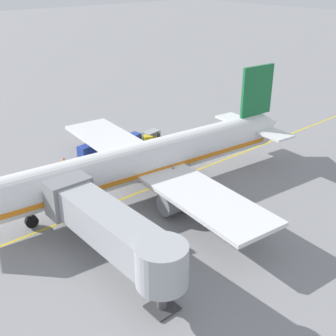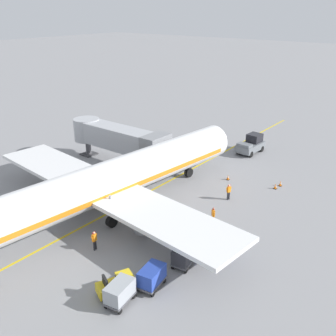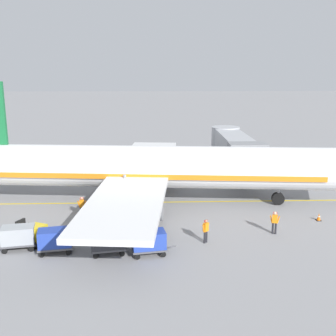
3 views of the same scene
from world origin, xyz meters
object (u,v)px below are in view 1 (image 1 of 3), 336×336
parked_airliner (145,161)px  baggage_cart_tail_end (152,136)px  baggage_tug_lead (152,140)px  baggage_cart_front (87,150)px  jet_bridge (112,228)px  ground_crew_wing_walker (163,157)px  ground_crew_marshaller (64,164)px  baggage_cart_second_in_train (107,145)px  baggage_cart_third_in_train (132,139)px  ground_crew_loader (24,183)px

parked_airliner → baggage_cart_tail_end: 13.02m
parked_airliner → baggage_cart_tail_end: (9.61, -8.49, -2.24)m
baggage_tug_lead → baggage_cart_front: baggage_tug_lead is taller
jet_bridge → ground_crew_wing_walker: jet_bridge is taller
baggage_cart_tail_end → ground_crew_marshaller: 12.50m
parked_airliner → baggage_cart_front: parked_airliner is taller
jet_bridge → baggage_cart_tail_end: size_ratio=4.82×
baggage_cart_second_in_train → parked_airliner: bearing=166.7°
baggage_cart_front → baggage_cart_third_in_train: same height
jet_bridge → ground_crew_loader: size_ratio=8.48×
parked_airliner → baggage_cart_third_in_train: bearing=-30.2°
ground_crew_wing_walker → ground_crew_loader: same height
parked_airliner → ground_crew_loader: 12.16m
baggage_cart_front → ground_crew_marshaller: 4.23m
baggage_tug_lead → baggage_cart_front: 8.34m
baggage_cart_front → ground_crew_wing_walker: size_ratio=1.76×
parked_airliner → jet_bridge: parked_airliner is taller
baggage_cart_front → ground_crew_marshaller: size_ratio=1.76×
baggage_cart_third_in_train → ground_crew_marshaller: ground_crew_marshaller is taller
baggage_cart_tail_end → ground_crew_loader: (-1.96, 17.67, 0.00)m
jet_bridge → baggage_cart_front: (18.81, -9.10, -2.51)m
baggage_cart_tail_end → ground_crew_wing_walker: size_ratio=1.76×
baggage_cart_front → baggage_cart_tail_end: 8.69m
ground_crew_marshaller → ground_crew_wing_walker: bearing=-120.1°
baggage_cart_third_in_train → baggage_cart_tail_end: bearing=-103.6°
baggage_cart_second_in_train → ground_crew_wing_walker: ground_crew_wing_walker is taller
baggage_cart_front → ground_crew_loader: size_ratio=1.76×
baggage_cart_third_in_train → ground_crew_marshaller: bearing=96.8°
baggage_cart_second_in_train → ground_crew_loader: 12.02m
parked_airliner → baggage_cart_second_in_train: bearing=-13.3°
parked_airliner → baggage_cart_third_in_train: 12.04m
baggage_tug_lead → parked_airliner: bearing=137.8°
ground_crew_loader → parked_airliner: bearing=-129.8°
baggage_tug_lead → ground_crew_marshaller: size_ratio=1.64×
ground_crew_loader → ground_crew_wing_walker: bearing=-105.5°
ground_crew_marshaller → parked_airliner: bearing=-156.1°
jet_bridge → baggage_cart_tail_end: bearing=-45.1°
baggage_cart_front → baggage_cart_second_in_train: (-0.21, -2.62, 0.00)m
baggage_tug_lead → ground_crew_wing_walker: (-5.14, 2.66, 0.24)m
baggage_cart_front → baggage_cart_second_in_train: size_ratio=1.00×
baggage_cart_second_in_train → baggage_cart_third_in_train: (-0.30, -3.46, 0.00)m
jet_bridge → baggage_cart_front: jet_bridge is taller
jet_bridge → ground_crew_marshaller: jet_bridge is taller
baggage_tug_lead → jet_bridge: bearing=134.4°
baggage_cart_third_in_train → ground_crew_wing_walker: (-6.59, 0.64, 0.00)m
baggage_tug_lead → baggage_cart_third_in_train: size_ratio=0.93×
ground_crew_marshaller → baggage_tug_lead: bearing=-91.2°
parked_airliner → ground_crew_loader: (7.65, 9.18, -2.23)m
baggage_tug_lead → ground_crew_wing_walker: ground_crew_wing_walker is taller
baggage_cart_front → baggage_cart_third_in_train: bearing=-94.8°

